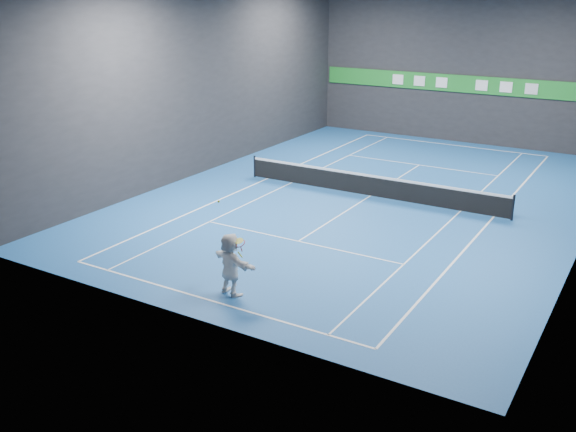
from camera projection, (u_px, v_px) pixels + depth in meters
The scene contains 18 objects.
ground at pixel (370, 196), 28.77m from camera, with size 26.00×26.00×0.00m, color #1B5297.
wall_back at pixel (463, 67), 37.79m from camera, with size 18.00×0.10×9.00m, color #242426.
wall_front at pixel (173, 161), 16.76m from camera, with size 18.00×0.10×9.00m, color #242426.
wall_left at pixel (206, 81), 31.64m from camera, with size 0.10×26.00×9.00m, color #242426.
baseline_near at pixel (206, 299), 19.15m from camera, with size 10.98×0.08×0.01m, color white.
baseline_far at pixel (451, 145), 38.39m from camera, with size 10.98×0.08×0.01m, color white.
sideline_doubles_left at pixel (267, 179), 31.43m from camera, with size 0.08×23.78×0.01m, color white.
sideline_doubles_right at pixel (493, 217), 26.10m from camera, with size 0.08×23.78×0.01m, color white.
sideline_singles_left at pixel (291, 183), 30.76m from camera, with size 0.06×23.78×0.01m, color white.
sideline_singles_right at pixel (460, 211), 26.77m from camera, with size 0.06×23.78×0.01m, color white.
service_line_near at pixel (298, 241), 23.59m from camera, with size 8.23×0.06×0.01m, color white.
service_line_far at pixel (419, 165), 33.94m from camera, with size 8.23×0.06×0.01m, color white.
center_service_line at pixel (370, 196), 28.77m from camera, with size 0.06×12.80×0.01m, color white.
player at pixel (231, 264), 19.18m from camera, with size 1.81×0.58×1.96m, color white.
tennis_ball at pixel (219, 202), 18.72m from camera, with size 0.07×0.07×0.07m, color yellow.
tennis_net at pixel (370, 185), 28.59m from camera, with size 12.50×0.10×1.07m.
sponsor_banner at pixel (462, 84), 38.07m from camera, with size 17.64×0.11×1.00m.
tennis_racket at pixel (240, 245), 18.83m from camera, with size 0.42×0.33×0.61m.
Camera 1 is at (10.96, -25.42, 8.70)m, focal length 40.00 mm.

